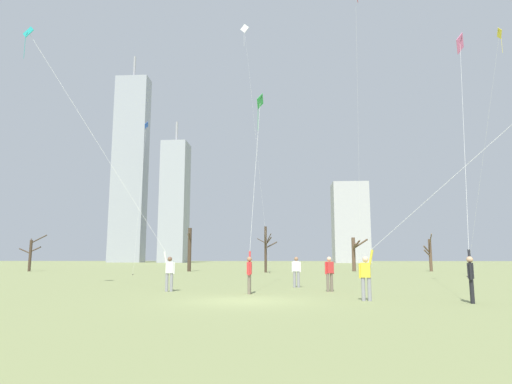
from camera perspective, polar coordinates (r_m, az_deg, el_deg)
The scene contains 19 objects.
ground_plane at distance 16.46m, azimuth -1.41°, elevation -14.09°, with size 400.00×400.00×0.00m, color #848E56.
kite_flyer_foreground_left_teal at distance 21.52m, azimuth -13.53°, elevation -6.28°, with size 8.56×0.43×13.73m.
kite_flyer_midfield_left_green at distance 20.04m, azimuth -0.64°, elevation -6.83°, with size 0.49×5.61×11.09m.
kite_flyer_far_back_orange at distance 17.27m, azimuth 22.07°, elevation -2.47°, with size 13.25×1.59×13.19m.
kite_flyer_midfield_right_pink at distance 19.28m, azimuth 26.00°, elevation -1.57°, with size 4.35×9.17×14.55m.
bystander_watching_nearby at distance 21.04m, azimuth 9.61°, elevation -10.31°, with size 0.44×0.35×1.62m.
bystander_strolling_midfield at distance 23.78m, azimuth 5.31°, elevation -10.19°, with size 0.50×0.27×1.62m.
distant_kite_high_overhead_blue at distance 50.54m, azimuth -14.32°, elevation 6.87°, with size 1.79×7.52×17.03m.
distant_kite_drifting_left_red at distance 40.03m, azimuth 12.99°, elevation 21.58°, with size 0.46×3.82×23.83m.
distant_kite_drifting_right_yellow at distance 38.65m, azimuth 28.88°, elevation 14.27°, with size 1.28×6.67×18.56m.
distant_kite_low_near_trees_white at distance 52.74m, azimuth -1.28°, elevation 18.64°, with size 3.41×1.54×28.53m.
bare_tree_right_of_center at distance 58.30m, azimuth -27.44°, elevation -7.11°, with size 3.79×1.21×4.30m.
bare_tree_center at distance 47.60m, azimuth 1.32°, elevation -7.34°, with size 2.26×2.25×4.96m.
bare_tree_far_right_edge at distance 53.76m, azimuth 12.78°, elevation -7.63°, with size 1.89×2.80×4.03m.
bare_tree_rightmost at distance 55.13m, azimuth 21.85°, elevation -7.53°, with size 1.18×1.93×4.33m.
bare_tree_left_of_center at distance 51.93m, azimuth -8.71°, elevation -7.36°, with size 0.68×2.31×5.05m.
skyline_tall_tower at distance 160.12m, azimuth -16.19°, elevation 3.11°, with size 11.47×6.29×74.75m.
skyline_mid_tower_left at distance 141.52m, azimuth 12.25°, elevation -3.95°, with size 10.98×9.43×25.24m.
skyline_slender_spire at distance 148.49m, azimuth -10.61°, elevation -1.25°, with size 8.40×9.17×48.04m.
Camera 1 is at (1.47, -16.32, 1.57)m, focal length 30.50 mm.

